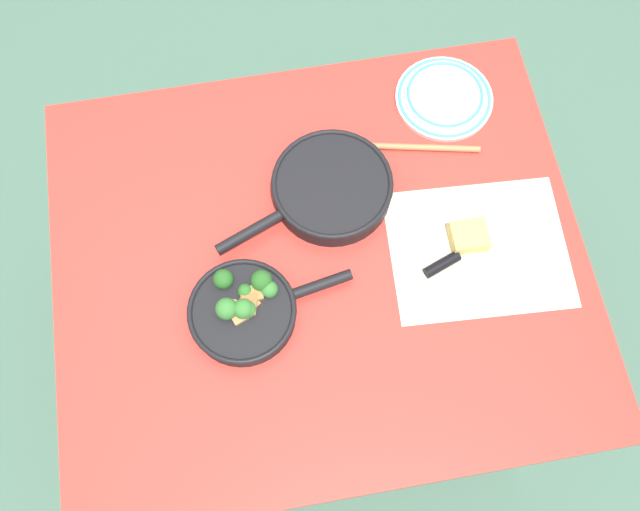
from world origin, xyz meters
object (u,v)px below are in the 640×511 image
wooden_spoon (379,146)px  grater_knife (466,251)px  cheese_block (469,237)px  skillet_broccoli (245,309)px  skillet_eggs (331,188)px  dinner_plate_stack (444,97)px

wooden_spoon → grater_knife: bearing=126.6°
wooden_spoon → cheese_block: 0.30m
skillet_broccoli → wooden_spoon: size_ratio=0.95×
skillet_eggs → grater_knife: (0.27, -0.19, -0.02)m
skillet_broccoli → skillet_eggs: skillet_broccoli is taller
dinner_plate_stack → skillet_eggs: bearing=-147.4°
cheese_block → wooden_spoon: bearing=119.0°
skillet_eggs → grater_knife: skillet_eggs is taller
grater_knife → cheese_block: (0.01, 0.03, 0.01)m
skillet_broccoli → grater_knife: 0.50m
skillet_broccoli → wooden_spoon: skillet_broccoli is taller
cheese_block → skillet_eggs: bearing=149.4°
grater_knife → dinner_plate_stack: dinner_plate_stack is taller
skillet_broccoli → cheese_block: size_ratio=4.46×
wooden_spoon → dinner_plate_stack: dinner_plate_stack is taller
cheese_block → skillet_broccoli: bearing=-170.9°
grater_knife → cheese_block: 0.03m
skillet_broccoli → cheese_block: 0.51m
skillet_eggs → dinner_plate_stack: bearing=-169.7°
skillet_eggs → cheese_block: skillet_eggs is taller
wooden_spoon → cheese_block: size_ratio=4.70×
skillet_broccoli → dinner_plate_stack: skillet_broccoli is taller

